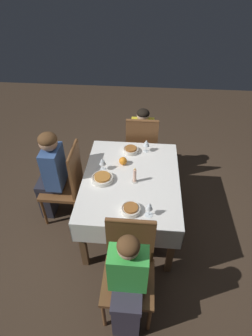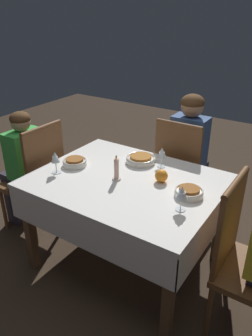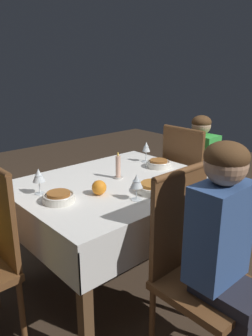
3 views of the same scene
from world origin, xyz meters
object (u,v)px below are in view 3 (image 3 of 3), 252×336
at_px(wine_glass_east, 39,176).
at_px(person_adult_denim, 227,252).
at_px(dining_table, 116,195).
at_px(person_child_green, 202,169).
at_px(bowl_north, 154,187).
at_px(candle_centerpiece, 118,168).
at_px(wine_glass_west, 146,148).
at_px(wine_glass_north, 137,182).
at_px(chair_west, 189,180).
at_px(bowl_east, 59,197).
at_px(bowl_west, 158,163).
at_px(chair_north, 195,262).
at_px(orange_fruit, 99,188).

bearing_deg(wine_glass_east, person_adult_denim, 110.09).
bearing_deg(dining_table, person_child_green, -177.42).
distance_m(bowl_north, candle_centerpiece, 0.33).
xyz_separation_m(person_child_green, wine_glass_east, (1.51, -0.09, 0.27)).
bearing_deg(wine_glass_west, wine_glass_north, 40.60).
relative_size(chair_west, person_child_green, 0.93).
relative_size(bowl_north, bowl_east, 1.24).
distance_m(chair_west, wine_glass_east, 1.38).
bearing_deg(person_adult_denim, chair_west, 44.41).
relative_size(dining_table, candle_centerpiece, 6.99).
distance_m(dining_table, person_child_green, 1.04).
bearing_deg(bowl_east, person_adult_denim, 112.39).
xyz_separation_m(bowl_north, candle_centerpiece, (0.00, -0.33, 0.04)).
height_order(dining_table, candle_centerpiece, candle_centerpiece).
bearing_deg(bowl_east, person_child_green, -176.89).
height_order(chair_west, person_adult_denim, person_adult_denim).
relative_size(chair_west, wine_glass_east, 6.34).
bearing_deg(bowl_east, bowl_north, 153.45).
relative_size(person_child_green, wine_glass_west, 6.68).
xyz_separation_m(person_adult_denim, bowl_north, (-0.15, -0.60, 0.10)).
xyz_separation_m(person_adult_denim, bowl_east, (0.35, -0.86, 0.10)).
height_order(person_child_green, candle_centerpiece, person_child_green).
distance_m(bowl_west, wine_glass_west, 0.19).
distance_m(chair_north, candle_centerpiece, 0.83).
bearing_deg(wine_glass_north, orange_fruit, -62.02).
relative_size(chair_west, bowl_north, 4.46).
bearing_deg(wine_glass_north, chair_west, -159.94).
distance_m(wine_glass_west, bowl_east, 0.95).
relative_size(wine_glass_west, bowl_east, 0.88).
relative_size(wine_glass_north, wine_glass_east, 0.98).
height_order(chair_west, bowl_east, chair_west).
bearing_deg(wine_glass_east, orange_fruit, 136.60).
xyz_separation_m(person_adult_denim, candle_centerpiece, (-0.15, -0.93, 0.15)).
bearing_deg(bowl_west, orange_fruit, 11.31).
height_order(chair_west, wine_glass_west, chair_west).
relative_size(bowl_west, candle_centerpiece, 0.99).
bearing_deg(dining_table, person_adult_denim, 84.00).
distance_m(person_child_green, bowl_west, 0.62).
relative_size(bowl_north, orange_fruit, 2.55).
relative_size(bowl_west, bowl_east, 0.99).
distance_m(bowl_east, wine_glass_east, 0.19).
xyz_separation_m(bowl_east, wine_glass_east, (0.02, -0.17, 0.08)).
xyz_separation_m(chair_west, wine_glass_west, (0.39, -0.14, 0.32)).
relative_size(chair_west, bowl_east, 5.51).
distance_m(chair_north, chair_west, 1.23).
bearing_deg(dining_table, bowl_north, 101.71).
distance_m(person_child_green, bowl_east, 1.50).
height_order(wine_glass_west, orange_fruit, wine_glass_west).
xyz_separation_m(wine_glass_west, candle_centerpiece, (0.42, 0.15, -0.04)).
height_order(bowl_east, orange_fruit, orange_fruit).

